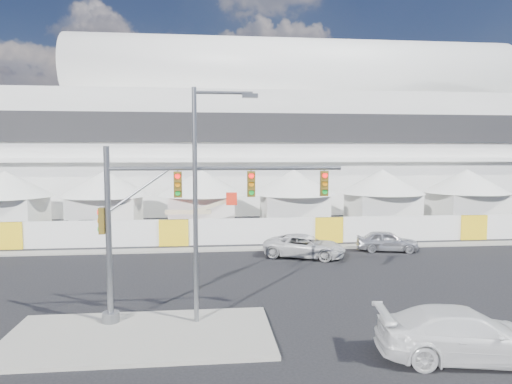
{
  "coord_description": "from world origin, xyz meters",
  "views": [
    {
      "loc": [
        -3.39,
        -20.11,
        6.95
      ],
      "look_at": [
        -0.21,
        10.0,
        4.41
      ],
      "focal_mm": 32.0,
      "sensor_mm": 36.0,
      "label": 1
    }
  ],
  "objects": [
    {
      "name": "ground",
      "position": [
        0.0,
        0.0,
        0.0
      ],
      "size": [
        160.0,
        160.0,
        0.0
      ],
      "primitive_type": "plane",
      "color": "black",
      "rests_on": "ground"
    },
    {
      "name": "median_island",
      "position": [
        -6.0,
        -3.0,
        0.07
      ],
      "size": [
        10.0,
        5.0,
        0.15
      ],
      "primitive_type": "cube",
      "color": "gray",
      "rests_on": "ground"
    },
    {
      "name": "far_curb",
      "position": [
        20.0,
        12.5,
        0.06
      ],
      "size": [
        80.0,
        1.2,
        0.12
      ],
      "primitive_type": "cube",
      "color": "gray",
      "rests_on": "ground"
    },
    {
      "name": "stadium",
      "position": [
        8.71,
        41.5,
        9.45
      ],
      "size": [
        80.0,
        24.8,
        21.98
      ],
      "color": "silver",
      "rests_on": "ground"
    },
    {
      "name": "tent_row",
      "position": [
        0.5,
        24.0,
        3.15
      ],
      "size": [
        53.4,
        8.4,
        5.4
      ],
      "color": "silver",
      "rests_on": "ground"
    },
    {
      "name": "hoarding_fence",
      "position": [
        6.0,
        14.5,
        1.0
      ],
      "size": [
        70.0,
        0.25,
        2.0
      ],
      "primitive_type": "cube",
      "color": "white",
      "rests_on": "ground"
    },
    {
      "name": "sedan_silver",
      "position": [
        9.32,
        10.89,
        0.74
      ],
      "size": [
        2.61,
        4.59,
        1.47
      ],
      "primitive_type": "imported",
      "rotation": [
        0.0,
        0.0,
        1.36
      ],
      "color": "#BABABF",
      "rests_on": "ground"
    },
    {
      "name": "pickup_curb",
      "position": [
        3.05,
        9.67,
        0.75
      ],
      "size": [
        4.44,
        5.98,
        1.51
      ],
      "primitive_type": "imported",
      "rotation": [
        0.0,
        0.0,
        1.17
      ],
      "color": "silver",
      "rests_on": "ground"
    },
    {
      "name": "pickup_near",
      "position": [
        5.23,
        -6.0,
        0.86
      ],
      "size": [
        3.27,
        6.23,
        1.72
      ],
      "primitive_type": "imported",
      "rotation": [
        0.0,
        0.0,
        1.42
      ],
      "color": "white",
      "rests_on": "ground"
    },
    {
      "name": "lot_car_c",
      "position": [
        -13.36,
        19.67,
        0.66
      ],
      "size": [
        2.32,
        4.7,
        1.31
      ],
      "primitive_type": "imported",
      "rotation": [
        0.0,
        0.0,
        1.68
      ],
      "color": "#ABACB0",
      "rests_on": "ground"
    },
    {
      "name": "traffic_mast",
      "position": [
        -5.24,
        -1.62,
        4.13
      ],
      "size": [
        9.82,
        0.69,
        7.1
      ],
      "color": "slate",
      "rests_on": "median_island"
    },
    {
      "name": "streetlight_median",
      "position": [
        -3.65,
        -1.91,
        5.55
      ],
      "size": [
        2.6,
        0.26,
        9.4
      ],
      "color": "slate",
      "rests_on": "median_island"
    },
    {
      "name": "boom_lift",
      "position": [
        -5.6,
        18.61,
        0.99
      ],
      "size": [
        7.24,
        1.84,
        3.66
      ],
      "rotation": [
        0.0,
        0.0,
        -0.06
      ],
      "color": "red",
      "rests_on": "ground"
    }
  ]
}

